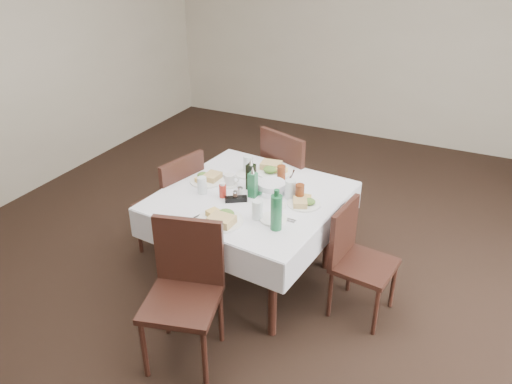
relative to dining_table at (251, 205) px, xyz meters
The scene contains 33 objects.
ground_plane 0.71m from the dining_table, ahead, with size 7.00×7.00×0.00m, color black.
room_shell 1.06m from the dining_table, ahead, with size 6.04×7.04×2.80m.
dining_table is the anchor object (origin of this frame).
chair_north 0.77m from the dining_table, 89.71° to the left, with size 0.61×0.61×1.00m.
chair_south 0.85m from the dining_table, 92.67° to the right, with size 0.54×0.54×0.93m.
chair_east 0.83m from the dining_table, ahead, with size 0.44×0.44×0.83m.
chair_west 0.72m from the dining_table, behind, with size 0.53×0.53×0.93m.
meal_north 0.43m from the dining_table, 91.50° to the left, with size 0.30×0.30×0.07m.
meal_south 0.45m from the dining_table, 90.55° to the right, with size 0.31×0.31×0.07m.
meal_east 0.42m from the dining_table, ahead, with size 0.24×0.24×0.05m.
meal_west 0.42m from the dining_table, behind, with size 0.26×0.26×0.06m.
side_plate_a 0.34m from the dining_table, 122.82° to the left, with size 0.17×0.17×0.01m.
side_plate_b 0.40m from the dining_table, 40.98° to the right, with size 0.18×0.18×0.01m.
water_n 0.40m from the dining_table, 119.79° to the left, with size 0.08×0.08×0.14m.
water_s 0.37m from the dining_table, 56.24° to the right, with size 0.07×0.07×0.13m.
water_e 0.33m from the dining_table, 16.01° to the left, with size 0.08×0.08×0.14m.
water_w 0.39m from the dining_table, 158.07° to the right, with size 0.07×0.07×0.13m.
iced_tea_a 0.34m from the dining_table, 67.50° to the left, with size 0.06×0.06×0.13m.
iced_tea_b 0.39m from the dining_table, ahead, with size 0.06×0.06×0.13m.
bread_basket 0.20m from the dining_table, 41.84° to the left, with size 0.23×0.23×0.08m.
oil_cruet_dark 0.21m from the dining_table, 115.39° to the left, with size 0.06×0.06×0.25m.
oil_cruet_green 0.19m from the dining_table, 38.78° to the right, with size 0.06×0.06×0.24m.
ketchup_bottle 0.25m from the dining_table, 143.67° to the right, with size 0.05×0.05×0.11m.
salt_shaker 0.16m from the dining_table, 123.23° to the right, with size 0.04×0.04×0.08m.
pepper_shaker 0.19m from the dining_table, 115.63° to the right, with size 0.03×0.03×0.07m.
coffee_mug 0.25m from the dining_table, 163.68° to the left, with size 0.13×0.12×0.09m.
sunglasses 0.18m from the dining_table, 110.12° to the right, with size 0.16×0.13×0.03m.
green_bottle 0.54m from the dining_table, 44.42° to the right, with size 0.07×0.07×0.28m.
sugar_caddy 0.29m from the dining_table, 17.32° to the right, with size 0.10×0.08×0.04m.
cutlery_n 0.46m from the dining_table, 72.47° to the left, with size 0.07×0.18×0.01m.
cutlery_s 0.43m from the dining_table, 110.38° to the right, with size 0.10×0.19×0.01m.
cutlery_e 0.43m from the dining_table, 31.00° to the right, with size 0.16×0.05×0.01m.
cutlery_w 0.41m from the dining_table, 154.89° to the left, with size 0.17×0.09×0.01m.
Camera 1 is at (1.21, -2.83, 2.49)m, focal length 35.00 mm.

